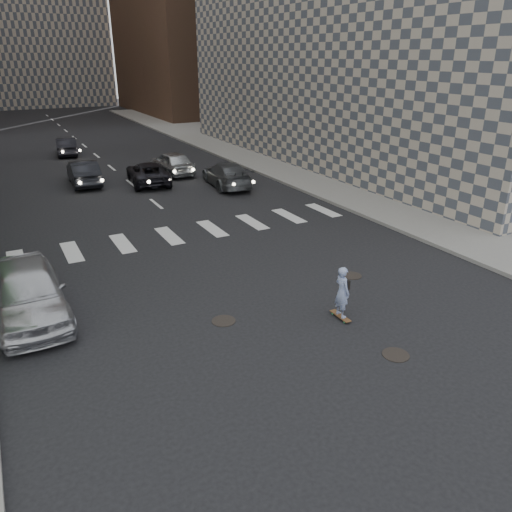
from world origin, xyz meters
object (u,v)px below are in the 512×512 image
at_px(skateboarder, 342,292).
at_px(traffic_car_b, 227,174).
at_px(traffic_car_a, 84,173).
at_px(traffic_car_c, 148,173).
at_px(silver_sedan, 28,292).
at_px(traffic_car_e, 67,146).
at_px(traffic_car_d, 172,163).

distance_m(skateboarder, traffic_car_b, 16.36).
height_order(traffic_car_a, traffic_car_c, traffic_car_a).
bearing_deg(silver_sedan, traffic_car_a, 73.47).
xyz_separation_m(skateboarder, silver_sedan, (-8.00, 4.31, -0.03)).
distance_m(skateboarder, traffic_car_e, 30.64).
bearing_deg(traffic_car_d, silver_sedan, 54.19).
bearing_deg(traffic_car_e, traffic_car_c, 110.14).
distance_m(traffic_car_a, traffic_car_b, 8.49).
height_order(skateboarder, traffic_car_c, skateboarder).
bearing_deg(traffic_car_b, silver_sedan, 51.37).
xyz_separation_m(traffic_car_b, traffic_car_e, (-6.73, 14.56, -0.03)).
xyz_separation_m(traffic_car_b, traffic_car_c, (-3.89, 2.76, -0.06)).
bearing_deg(traffic_car_e, traffic_car_b, 121.40).
height_order(skateboarder, traffic_car_e, skateboarder).
distance_m(traffic_car_a, traffic_car_d, 5.54).
bearing_deg(traffic_car_d, skateboarder, 80.37).
distance_m(skateboarder, traffic_car_c, 18.69).
bearing_deg(traffic_car_a, traffic_car_c, 157.92).
xyz_separation_m(traffic_car_b, traffic_car_d, (-1.77, 4.56, 0.04)).
bearing_deg(skateboarder, traffic_car_e, 96.33).
bearing_deg(traffic_car_e, traffic_car_d, 122.97).
xyz_separation_m(silver_sedan, traffic_car_d, (9.94, 16.17, -0.09)).
xyz_separation_m(traffic_car_c, traffic_car_e, (-2.84, 11.80, 0.03)).
bearing_deg(silver_sedan, traffic_car_c, 60.36).
bearing_deg(traffic_car_b, traffic_car_d, -62.15).
relative_size(traffic_car_a, traffic_car_d, 1.01).
distance_m(silver_sedan, traffic_car_d, 18.98).
xyz_separation_m(traffic_car_c, traffic_car_d, (2.12, 1.80, 0.10)).
bearing_deg(skateboarder, traffic_car_d, 85.26).
bearing_deg(silver_sedan, traffic_car_d, 57.34).
bearing_deg(traffic_car_a, skateboarder, 102.60).
distance_m(traffic_car_d, traffic_car_e, 11.16).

